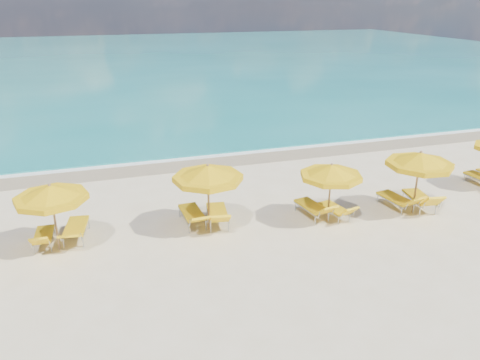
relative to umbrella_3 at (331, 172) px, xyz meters
name	(u,v)px	position (x,y,z in m)	size (l,w,h in m)	color
ground_plane	(253,229)	(-2.64, 0.23, -1.82)	(120.00, 120.00, 0.00)	beige
ocean	(128,59)	(-2.64, 48.23, -1.82)	(120.00, 80.00, 0.30)	#157B7A
wet_sand_band	(203,160)	(-2.64, 7.63, -1.82)	(120.00, 2.60, 0.01)	tan
foam_line	(199,155)	(-2.64, 8.43, -1.82)	(120.00, 1.20, 0.03)	white
whitecap_near	(74,122)	(-8.64, 17.23, -1.82)	(14.00, 0.36, 0.05)	white
whitecap_far	(250,90)	(5.36, 24.23, -1.82)	(18.00, 0.30, 0.05)	white
umbrella_1	(51,194)	(-8.80, 0.71, 0.05)	(2.40, 2.40, 2.20)	#A27B51
umbrella_2	(208,174)	(-4.07, 0.65, 0.17)	(2.71, 2.71, 2.33)	#A27B51
umbrella_3	(331,172)	(0.00, 0.00, 0.00)	(2.26, 2.26, 2.13)	#A27B51
umbrella_4	(420,160)	(3.25, -0.29, 0.18)	(2.87, 2.87, 2.34)	#A27B51
lounger_1_left	(44,240)	(-9.25, 1.13, -1.62)	(0.62, 1.64, 0.76)	#A5A8AD
lounger_1_right	(76,232)	(-8.29, 1.27, -1.58)	(0.93, 2.07, 0.77)	#A5A8AD
lounger_2_left	(193,218)	(-4.51, 1.18, -1.58)	(0.75, 2.02, 0.81)	#A5A8AD
lounger_2_right	(218,218)	(-3.70, 0.94, -1.57)	(0.95, 2.06, 0.89)	#A5A8AD
lounger_3_left	(312,211)	(-0.36, 0.47, -1.59)	(0.90, 1.93, 0.85)	#A5A8AD
lounger_3_right	(335,212)	(0.37, 0.17, -1.62)	(0.82, 1.68, 0.77)	#A5A8AD
lounger_4_left	(396,203)	(2.87, 0.18, -1.59)	(0.88, 1.93, 0.87)	#A5A8AD
lounger_4_right	(420,202)	(3.71, -0.04, -1.57)	(0.97, 2.02, 0.94)	#A5A8AD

